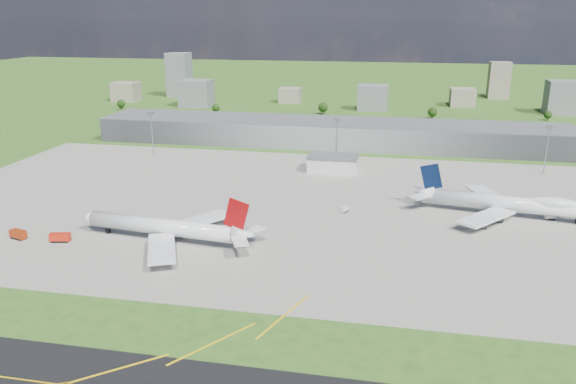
% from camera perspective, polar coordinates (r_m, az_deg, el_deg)
% --- Properties ---
extents(ground, '(1400.00, 1400.00, 0.00)m').
position_cam_1_polar(ground, '(353.12, 3.92, 4.34)').
color(ground, '#2B581B').
rests_on(ground, ground).
extents(apron, '(360.00, 190.00, 0.08)m').
position_cam_1_polar(apron, '(246.92, 2.90, -1.46)').
color(apron, gray).
rests_on(apron, ground).
extents(terminal, '(300.00, 42.00, 15.00)m').
position_cam_1_polar(terminal, '(366.07, 4.25, 6.00)').
color(terminal, gray).
rests_on(terminal, ground).
extents(ops_building, '(26.00, 16.00, 8.00)m').
position_cam_1_polar(ops_building, '(302.80, 4.58, 2.87)').
color(ops_building, silver).
rests_on(ops_building, ground).
extents(mast_west, '(3.50, 2.00, 25.90)m').
position_cam_1_polar(mast_west, '(343.71, -13.69, 6.53)').
color(mast_west, gray).
rests_on(mast_west, ground).
extents(mast_center, '(3.50, 2.00, 25.90)m').
position_cam_1_polar(mast_center, '(314.24, 4.97, 5.97)').
color(mast_center, gray).
rests_on(mast_center, ground).
extents(mast_east, '(3.50, 2.00, 25.90)m').
position_cam_1_polar(mast_east, '(321.81, 24.89, 4.68)').
color(mast_east, gray).
rests_on(mast_east, ground).
extents(airliner_red_twin, '(71.48, 55.38, 19.61)m').
position_cam_1_polar(airliner_red_twin, '(212.27, -12.19, -3.60)').
color(airliner_red_twin, white).
rests_on(airliner_red_twin, ground).
extents(airliner_blue_quad, '(76.31, 59.23, 19.99)m').
position_cam_1_polar(airliner_blue_quad, '(250.44, 21.73, -1.12)').
color(airliner_blue_quad, white).
rests_on(airliner_blue_quad, ground).
extents(fire_truck, '(7.75, 4.15, 3.29)m').
position_cam_1_polar(fire_truck, '(224.61, -22.14, -4.33)').
color(fire_truck, red).
rests_on(fire_truck, ground).
extents(crash_tender, '(7.04, 4.46, 3.39)m').
position_cam_1_polar(crash_tender, '(233.88, -25.72, -3.93)').
color(crash_tender, '#9C2A0B').
rests_on(crash_tender, ground).
extents(tug_yellow, '(3.50, 3.58, 1.63)m').
position_cam_1_polar(tug_yellow, '(224.85, -12.27, -3.58)').
color(tug_yellow, orange).
rests_on(tug_yellow, ground).
extents(van_white_near, '(3.61, 4.85, 2.30)m').
position_cam_1_polar(van_white_near, '(240.22, 5.78, -1.80)').
color(van_white_near, silver).
rests_on(van_white_near, ground).
extents(van_white_far, '(4.71, 3.33, 2.25)m').
position_cam_1_polar(van_white_far, '(254.37, 25.08, -2.32)').
color(van_white_far, silver).
rests_on(van_white_far, ground).
extents(bldg_far_w, '(24.00, 20.00, 18.00)m').
position_cam_1_polar(bldg_far_w, '(579.32, -16.13, 9.77)').
color(bldg_far_w, gray).
rests_on(bldg_far_w, ground).
extents(bldg_w, '(28.00, 22.00, 24.00)m').
position_cam_1_polar(bldg_w, '(528.62, -9.29, 9.87)').
color(bldg_w, slate).
rests_on(bldg_w, ground).
extents(bldg_cw, '(20.00, 18.00, 14.00)m').
position_cam_1_polar(bldg_cw, '(546.03, 0.23, 9.80)').
color(bldg_cw, gray).
rests_on(bldg_cw, ground).
extents(bldg_c, '(26.00, 20.00, 22.00)m').
position_cam_1_polar(bldg_c, '(506.46, 8.61, 9.46)').
color(bldg_c, slate).
rests_on(bldg_c, ground).
extents(bldg_ce, '(22.00, 24.00, 16.00)m').
position_cam_1_polar(bldg_ce, '(548.93, 17.29, 9.17)').
color(bldg_ce, gray).
rests_on(bldg_ce, ground).
extents(bldg_e, '(30.00, 22.00, 28.00)m').
position_cam_1_polar(bldg_e, '(533.31, 26.31, 8.59)').
color(bldg_e, slate).
rests_on(bldg_e, ground).
extents(bldg_tall_w, '(22.00, 20.00, 44.00)m').
position_cam_1_polar(bldg_tall_w, '(597.47, -11.00, 11.60)').
color(bldg_tall_w, slate).
rests_on(bldg_tall_w, ground).
extents(bldg_tall_e, '(20.00, 18.00, 36.00)m').
position_cam_1_polar(bldg_tall_e, '(612.10, 20.63, 10.58)').
color(bldg_tall_e, gray).
rests_on(bldg_tall_e, ground).
extents(tree_far_w, '(7.20, 7.20, 8.80)m').
position_cam_1_polar(tree_far_w, '(526.71, -16.60, 8.60)').
color(tree_far_w, '#382314').
rests_on(tree_far_w, ground).
extents(tree_w, '(6.75, 6.75, 8.25)m').
position_cam_1_polar(tree_w, '(487.06, -7.33, 8.47)').
color(tree_w, '#382314').
rests_on(tree_w, ground).
extents(tree_c, '(8.10, 8.10, 9.90)m').
position_cam_1_polar(tree_c, '(481.17, 3.59, 8.58)').
color(tree_c, '#382314').
rests_on(tree_c, ground).
extents(tree_e, '(7.65, 7.65, 9.35)m').
position_cam_1_polar(tree_e, '(472.89, 14.47, 7.87)').
color(tree_e, '#382314').
rests_on(tree_e, ground).
extents(tree_far_e, '(6.30, 6.30, 7.70)m').
position_cam_1_polar(tree_far_e, '(496.12, 24.90, 7.12)').
color(tree_far_e, '#382314').
rests_on(tree_far_e, ground).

